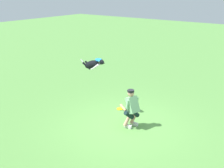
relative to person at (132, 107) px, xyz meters
name	(u,v)px	position (x,y,z in m)	size (l,w,h in m)	color
ground_plane	(122,126)	(0.25, 0.16, -0.70)	(60.00, 60.00, 0.00)	#599344
person	(132,107)	(0.00, 0.00, 0.00)	(0.66, 0.66, 1.29)	silver
dog	(93,65)	(1.80, -0.20, 1.12)	(1.00, 0.41, 0.47)	black
frisbee_flying	(99,60)	(1.57, -0.25, 1.32)	(0.24, 0.24, 0.02)	#1E87EA
frisbee_held	(120,109)	(0.36, 0.15, -0.09)	(0.24, 0.24, 0.02)	yellow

